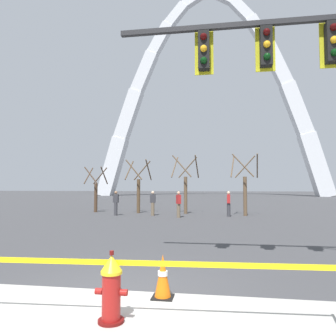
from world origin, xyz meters
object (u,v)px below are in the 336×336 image
pedestrian_walking_left (179,204)px  pedestrian_walking_right (229,204)px  monument_arch (209,104)px  traffic_cone_by_hydrant (163,277)px  pedestrian_standing_center (153,203)px  pedestrian_near_trees (116,203)px  fire_hydrant (112,288)px

pedestrian_walking_left → pedestrian_walking_right: 3.23m
monument_arch → pedestrian_walking_right: monument_arch is taller
traffic_cone_by_hydrant → pedestrian_standing_center: (-3.28, 14.97, 0.46)m
traffic_cone_by_hydrant → pedestrian_near_trees: (-5.68, 14.70, 0.46)m
pedestrian_standing_center → pedestrian_walking_right: bearing=0.7°
traffic_cone_by_hydrant → pedestrian_standing_center: 15.33m
pedestrian_standing_center → pedestrian_near_trees: same height
monument_arch → pedestrian_walking_left: (-0.70, -44.36, -17.63)m
fire_hydrant → monument_arch: bearing=90.2°
pedestrian_walking_right → pedestrian_standing_center: bearing=-179.3°
monument_arch → pedestrian_standing_center: monument_arch is taller
fire_hydrant → pedestrian_walking_right: (2.12, 16.10, 0.35)m
pedestrian_near_trees → monument_arch: bearing=83.6°
pedestrian_walking_left → pedestrian_near_trees: same height
monument_arch → pedestrian_standing_center: bearing=-93.3°
fire_hydrant → pedestrian_standing_center: (-2.74, 16.04, 0.35)m
traffic_cone_by_hydrant → monument_arch: (-0.76, 58.28, 18.09)m
pedestrian_walking_left → pedestrian_near_trees: (-4.23, 0.78, 0.00)m
pedestrian_standing_center → pedestrian_near_trees: bearing=-173.7°
fire_hydrant → pedestrian_standing_center: bearing=99.7°
pedestrian_walking_left → pedestrian_standing_center: bearing=150.1°
fire_hydrant → pedestrian_near_trees: pedestrian_near_trees is taller
pedestrian_walking_right → fire_hydrant: bearing=-97.5°
traffic_cone_by_hydrant → pedestrian_walking_right: size_ratio=0.46×
pedestrian_walking_right → monument_arch: bearing=93.1°
pedestrian_walking_left → traffic_cone_by_hydrant: bearing=-84.0°
traffic_cone_by_hydrant → pedestrian_walking_right: 15.11m
traffic_cone_by_hydrant → pedestrian_near_trees: 15.77m
traffic_cone_by_hydrant → pedestrian_standing_center: pedestrian_standing_center is taller
traffic_cone_by_hydrant → pedestrian_walking_right: (1.57, 15.02, 0.46)m
pedestrian_standing_center → pedestrian_walking_right: same height
pedestrian_walking_right → pedestrian_near_trees: (-7.26, -0.32, 0.00)m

